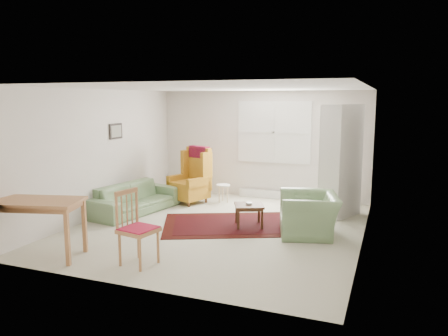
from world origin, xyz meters
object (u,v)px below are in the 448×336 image
(stool, at_px, (223,193))
(desk_chair, at_px, (139,228))
(coffee_table, at_px, (249,215))
(sofa, at_px, (135,193))
(wingback_chair, at_px, (189,175))
(desk, at_px, (35,229))
(armchair, at_px, (309,210))
(cabinet, at_px, (341,161))

(stool, distance_m, desk_chair, 3.96)
(stool, relative_size, desk_chair, 0.39)
(coffee_table, bearing_deg, sofa, 177.32)
(wingback_chair, bearing_deg, coffee_table, -14.33)
(sofa, xyz_separation_m, coffee_table, (2.49, -0.12, -0.20))
(desk, bearing_deg, coffee_table, 47.10)
(coffee_table, distance_m, desk_chair, 2.51)
(wingback_chair, height_order, desk, wingback_chair)
(stool, distance_m, desk, 4.43)
(armchair, xyz_separation_m, stool, (-2.23, 1.68, -0.22))
(sofa, height_order, armchair, armchair)
(sofa, bearing_deg, desk_chair, -136.49)
(cabinet, xyz_separation_m, desk_chair, (-2.32, -3.72, -0.58))
(sofa, relative_size, armchair, 1.86)
(cabinet, bearing_deg, sofa, -138.18)
(coffee_table, relative_size, cabinet, 0.23)
(cabinet, relative_size, desk_chair, 2.10)
(cabinet, distance_m, desk, 5.63)
(coffee_table, bearing_deg, stool, 125.10)
(sofa, relative_size, coffee_table, 4.00)
(cabinet, distance_m, desk_chair, 4.42)
(armchair, distance_m, stool, 2.80)
(armchair, height_order, cabinet, cabinet)
(cabinet, bearing_deg, armchair, -79.55)
(desk_chair, bearing_deg, wingback_chair, 25.64)
(cabinet, height_order, desk_chair, cabinet)
(desk_chair, bearing_deg, coffee_table, -9.51)
(armchair, xyz_separation_m, cabinet, (0.35, 1.46, 0.68))
(armchair, bearing_deg, cabinet, 150.80)
(wingback_chair, relative_size, stool, 3.08)
(armchair, xyz_separation_m, wingback_chair, (-2.93, 1.35, 0.21))
(armchair, bearing_deg, stool, -142.60)
(armchair, bearing_deg, sofa, -108.68)
(cabinet, height_order, desk, cabinet)
(stool, distance_m, cabinet, 2.75)
(armchair, bearing_deg, desk, -69.88)
(cabinet, bearing_deg, desk, -110.14)
(sofa, xyz_separation_m, cabinet, (3.95, 1.27, 0.70))
(coffee_table, height_order, desk_chair, desk_chair)
(armchair, relative_size, coffee_table, 2.15)
(wingback_chair, distance_m, stool, 0.88)
(coffee_table, distance_m, cabinet, 2.20)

